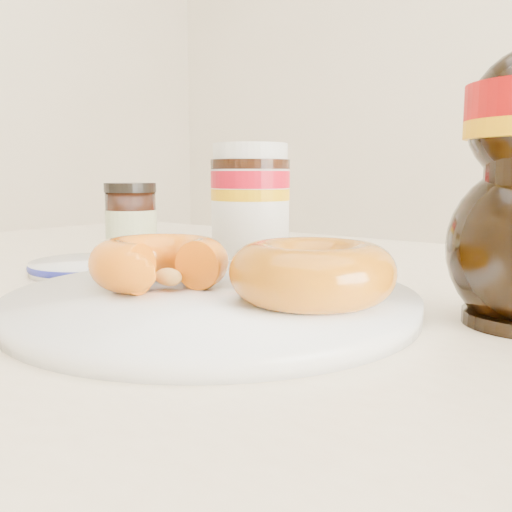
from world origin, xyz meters
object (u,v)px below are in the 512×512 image
Objects in this scene: dark_jar at (131,225)px; plate at (213,301)px; donut_bitten at (160,262)px; nutella_jar at (250,196)px; dining_table at (284,409)px; donut_whole at (312,272)px; blue_rim_saucer at (92,266)px.

plate is at bearing -25.64° from dark_jar.
dark_jar reaches higher than donut_bitten.
dining_table is at bearing -45.48° from nutella_jar.
plate is at bearing -165.51° from donut_whole.
donut_whole reaches higher than plate.
plate is at bearing -2.31° from donut_bitten.
dark_jar is at bearing -112.39° from nutella_jar.
plate is 2.38× the size of blue_rim_saucer.
donut_whole is at bearing -0.50° from donut_bitten.
donut_whole is at bearing -43.63° from nutella_jar.
donut_whole is 0.82× the size of nutella_jar.
blue_rim_saucer reaches higher than dining_table.
plate is at bearing -56.31° from nutella_jar.
blue_rim_saucer is at bearing 147.83° from donut_bitten.
dark_jar is (-0.29, 0.09, 0.01)m from donut_whole.
nutella_jar is 0.21m from blue_rim_saucer.
plate is (-0.03, -0.05, 0.09)m from dining_table.
dining_table is 0.11m from plate.
dining_table is 13.34× the size of donut_bitten.
donut_bitten reaches higher than plate.
nutella_jar is 0.15m from dark_jar.
plate is 0.05m from donut_bitten.
plate is at bearing -120.83° from dining_table.
dark_jar is (-0.06, -0.14, -0.03)m from nutella_jar.
donut_whole is 1.25× the size of dark_jar.
donut_whole is (0.12, 0.03, 0.00)m from donut_bitten.
dining_table is at bearing 1.07° from blue_rim_saucer.
dining_table is 0.28m from dark_jar.
nutella_jar reaches higher than dining_table.
donut_whole is at bearing -16.44° from dark_jar.
dark_jar is (-0.17, 0.11, 0.01)m from donut_bitten.
donut_whole is 0.90× the size of blue_rim_saucer.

